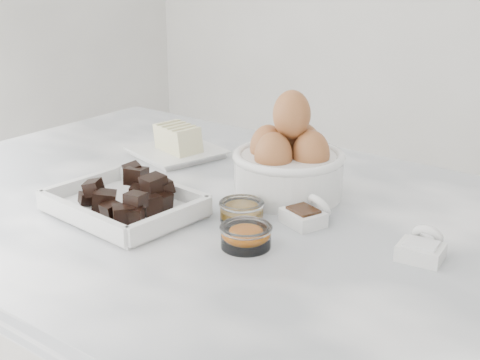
% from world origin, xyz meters
% --- Properties ---
extents(marble_slab, '(1.20, 0.80, 0.04)m').
position_xyz_m(marble_slab, '(0.00, 0.00, 0.92)').
color(marble_slab, white).
rests_on(marble_slab, cabinet).
extents(chocolate_dish, '(0.24, 0.19, 0.06)m').
position_xyz_m(chocolate_dish, '(-0.10, -0.11, 0.96)').
color(chocolate_dish, white).
rests_on(chocolate_dish, marble_slab).
extents(butter_plate, '(0.19, 0.19, 0.06)m').
position_xyz_m(butter_plate, '(-0.23, 0.15, 0.96)').
color(butter_plate, white).
rests_on(butter_plate, marble_slab).
extents(sugar_ramekin, '(0.09, 0.09, 0.05)m').
position_xyz_m(sugar_ramekin, '(0.05, 0.14, 0.97)').
color(sugar_ramekin, white).
rests_on(sugar_ramekin, marble_slab).
extents(egg_bowl, '(0.19, 0.19, 0.18)m').
position_xyz_m(egg_bowl, '(0.06, 0.11, 1.00)').
color(egg_bowl, white).
rests_on(egg_bowl, marble_slab).
extents(honey_bowl, '(0.07, 0.07, 0.03)m').
position_xyz_m(honey_bowl, '(0.06, -0.02, 0.96)').
color(honey_bowl, white).
rests_on(honey_bowl, marble_slab).
extents(zest_bowl, '(0.07, 0.07, 0.03)m').
position_xyz_m(zest_bowl, '(0.13, -0.09, 0.96)').
color(zest_bowl, white).
rests_on(zest_bowl, marble_slab).
extents(vanilla_spoon, '(0.07, 0.09, 0.05)m').
position_xyz_m(vanilla_spoon, '(0.15, 0.03, 0.95)').
color(vanilla_spoon, white).
rests_on(vanilla_spoon, marble_slab).
extents(salt_spoon, '(0.06, 0.08, 0.04)m').
position_xyz_m(salt_spoon, '(0.33, 0.02, 0.95)').
color(salt_spoon, white).
rests_on(salt_spoon, marble_slab).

